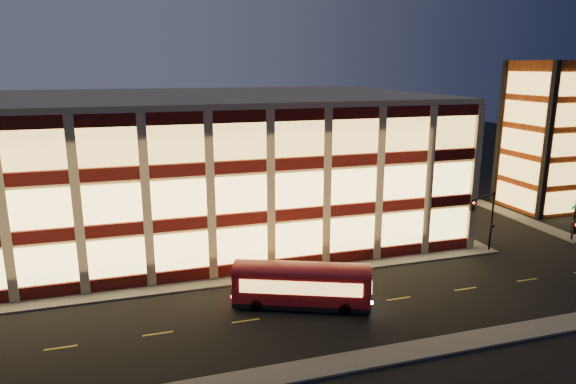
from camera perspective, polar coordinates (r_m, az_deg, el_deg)
name	(u,v)px	position (r m, az deg, el deg)	size (l,w,h in m)	color
ground	(254,284)	(42.84, -3.83, -10.13)	(200.00, 200.00, 0.00)	black
sidewalk_office_south	(215,282)	(43.20, -8.08, -9.92)	(54.00, 2.00, 0.15)	#514F4C
sidewalk_office_east	(401,207)	(65.97, 12.41, -1.68)	(2.00, 30.00, 0.15)	#514F4C
sidewalk_tower_west	(475,201)	(71.92, 20.07, -0.92)	(2.00, 30.00, 0.15)	#514F4C
sidewalk_near	(305,370)	(31.78, 1.92, -19.18)	(100.00, 2.00, 0.15)	#514F4C
office_building	(190,163)	(56.29, -10.85, 3.24)	(50.45, 30.45, 14.50)	tan
stair_tower	(549,137)	(70.40, 27.04, 5.51)	(8.60, 8.60, 18.00)	#8C3814
traffic_signal_far	(485,213)	(51.10, 21.05, -2.15)	(3.79, 1.87, 6.00)	black
trolley_bus	(302,283)	(38.32, 1.54, -10.02)	(10.21, 6.18, 3.40)	#95080E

